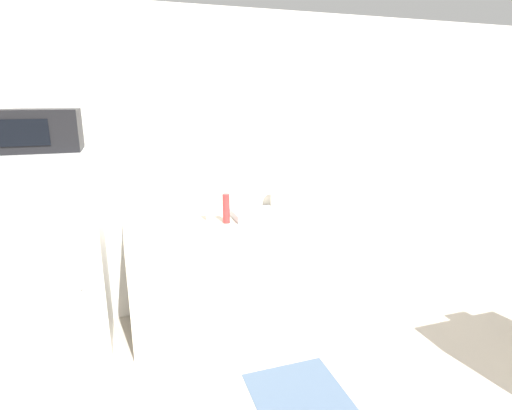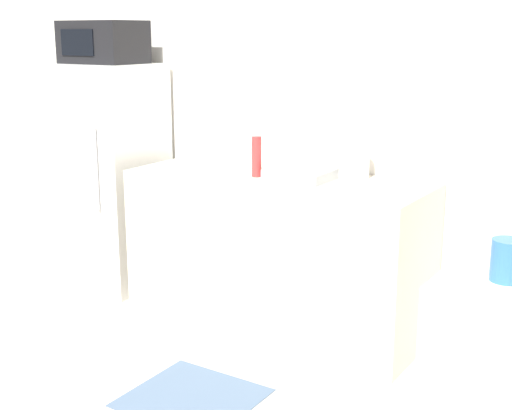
# 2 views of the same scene
# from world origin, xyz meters

# --- Properties ---
(wall_back) EXTENTS (8.00, 0.06, 2.60)m
(wall_back) POSITION_xyz_m (0.00, 3.32, 1.30)
(wall_back) COLOR white
(wall_back) RESTS_ON ground_plane
(refrigerator) EXTENTS (0.66, 0.60, 1.54)m
(refrigerator) POSITION_xyz_m (-1.24, 2.97, 0.77)
(refrigerator) COLOR white
(refrigerator) RESTS_ON ground_plane
(microwave) EXTENTS (0.52, 0.37, 0.28)m
(microwave) POSITION_xyz_m (-1.24, 2.97, 1.68)
(microwave) COLOR black
(microwave) RESTS_ON refrigerator
(counter) EXTENTS (1.79, 0.68, 0.92)m
(counter) POSITION_xyz_m (0.14, 2.93, 0.46)
(counter) COLOR beige
(counter) RESTS_ON ground_plane
(sink_basin) EXTENTS (0.36, 0.28, 0.06)m
(sink_basin) POSITION_xyz_m (0.29, 2.94, 0.95)
(sink_basin) COLOR #9EA3A8
(sink_basin) RESTS_ON counter
(bottle_tall) EXTENTS (0.06, 0.06, 0.24)m
(bottle_tall) POSITION_xyz_m (0.03, 2.87, 1.04)
(bottle_tall) COLOR red
(bottle_tall) RESTS_ON counter
(bottle_short) EXTENTS (0.07, 0.07, 0.17)m
(bottle_short) POSITION_xyz_m (-0.08, 2.96, 1.01)
(bottle_short) COLOR silver
(bottle_short) RESTS_ON counter
(jar) EXTENTS (0.09, 0.09, 0.11)m
(jar) POSITION_xyz_m (1.84, 1.27, 1.17)
(jar) COLOR #336BB2
(jar) RESTS_ON shelf_cabinet
(paper_towel_roll) EXTENTS (0.12, 0.12, 0.22)m
(paper_towel_roll) POSITION_xyz_m (0.57, 3.13, 1.04)
(paper_towel_roll) COLOR white
(paper_towel_roll) RESTS_ON counter
(kitchen_rug) EXTENTS (0.61, 0.58, 0.01)m
(kitchen_rug) POSITION_xyz_m (0.27, 1.93, 0.00)
(kitchen_rug) COLOR slate
(kitchen_rug) RESTS_ON ground_plane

